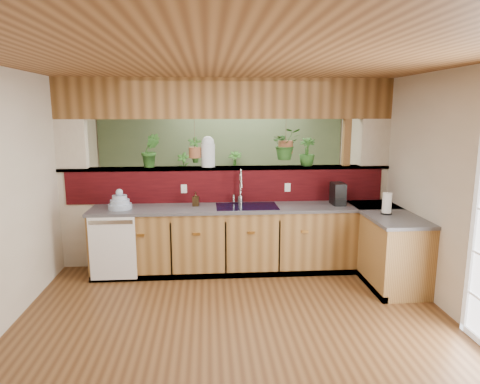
{
  "coord_description": "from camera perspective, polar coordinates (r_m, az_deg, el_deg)",
  "views": [
    {
      "loc": [
        -0.26,
        -4.6,
        2.17
      ],
      "look_at": [
        0.14,
        0.7,
        1.15
      ],
      "focal_mm": 32.0,
      "sensor_mm": 36.0,
      "label": 1
    }
  ],
  "objects": [
    {
      "name": "ground",
      "position": [
        5.09,
        -0.96,
        -14.37
      ],
      "size": [
        4.6,
        7.0,
        0.01
      ],
      "primitive_type": "cube",
      "color": "#57361A",
      "rests_on": "ground"
    },
    {
      "name": "ceiling",
      "position": [
        4.62,
        -1.07,
        16.2
      ],
      "size": [
        4.6,
        7.0,
        0.01
      ],
      "primitive_type": "cube",
      "color": "brown",
      "rests_on": "ground"
    },
    {
      "name": "wall_back",
      "position": [
        8.15,
        -2.45,
        4.73
      ],
      "size": [
        4.6,
        0.02,
        2.6
      ],
      "primitive_type": "cube",
      "color": "beige",
      "rests_on": "ground"
    },
    {
      "name": "wall_left",
      "position": [
        5.1,
        -27.76,
        -0.21
      ],
      "size": [
        0.02,
        7.0,
        2.6
      ],
      "primitive_type": "cube",
      "color": "beige",
      "rests_on": "ground"
    },
    {
      "name": "wall_right",
      "position": [
        5.33,
        24.48,
        0.5
      ],
      "size": [
        0.02,
        7.0,
        2.6
      ],
      "primitive_type": "cube",
      "color": "beige",
      "rests_on": "ground"
    },
    {
      "name": "pass_through_partition",
      "position": [
        6.03,
        -1.47,
        1.52
      ],
      "size": [
        4.6,
        0.21,
        2.6
      ],
      "color": "beige",
      "rests_on": "ground"
    },
    {
      "name": "pass_through_ledge",
      "position": [
        6.01,
        -1.76,
        3.21
      ],
      "size": [
        4.6,
        0.21,
        0.04
      ],
      "primitive_type": "cube",
      "color": "brown",
      "rests_on": "ground"
    },
    {
      "name": "header_beam",
      "position": [
        5.95,
        -1.82,
        12.36
      ],
      "size": [
        4.6,
        0.15,
        0.55
      ],
      "primitive_type": "cube",
      "color": "brown",
      "rests_on": "ground"
    },
    {
      "name": "sage_backwall",
      "position": [
        8.13,
        -2.44,
        4.72
      ],
      "size": [
        4.55,
        0.02,
        2.55
      ],
      "primitive_type": "cube",
      "color": "#516544",
      "rests_on": "ground"
    },
    {
      "name": "countertop",
      "position": [
        5.83,
        6.8,
        -6.37
      ],
      "size": [
        4.14,
        1.52,
        0.9
      ],
      "color": "brown",
      "rests_on": "ground"
    },
    {
      "name": "dishwasher",
      "position": [
        5.66,
        -16.64,
        -7.21
      ],
      "size": [
        0.58,
        0.03,
        0.82
      ],
      "color": "white",
      "rests_on": "ground"
    },
    {
      "name": "navy_sink",
      "position": [
        5.76,
        0.93,
        -2.69
      ],
      "size": [
        0.82,
        0.5,
        0.18
      ],
      "color": "black",
      "rests_on": "countertop"
    },
    {
      "name": "faucet",
      "position": [
        5.83,
        0.03,
        0.92
      ],
      "size": [
        0.22,
        0.21,
        0.49
      ],
      "color": "#B7B7B2",
      "rests_on": "countertop"
    },
    {
      "name": "dish_stack",
      "position": [
        5.79,
        -15.73,
        -1.38
      ],
      "size": [
        0.3,
        0.3,
        0.27
      ],
      "color": "#9FB1CD",
      "rests_on": "countertop"
    },
    {
      "name": "soap_dispenser",
      "position": [
        5.78,
        -5.93,
        -0.93
      ],
      "size": [
        0.09,
        0.09,
        0.19
      ],
      "primitive_type": "imported",
      "rotation": [
        0.0,
        0.0,
        -0.08
      ],
      "color": "#332412",
      "rests_on": "countertop"
    },
    {
      "name": "coffee_maker",
      "position": [
        5.97,
        12.94,
        -0.35
      ],
      "size": [
        0.16,
        0.27,
        0.3
      ],
      "rotation": [
        0.0,
        0.0,
        0.02
      ],
      "color": "black",
      "rests_on": "countertop"
    },
    {
      "name": "paper_towel",
      "position": [
        5.59,
        19.0,
        -1.5
      ],
      "size": [
        0.13,
        0.13,
        0.29
      ],
      "color": "black",
      "rests_on": "countertop"
    },
    {
      "name": "glass_jar",
      "position": [
        5.97,
        -4.28,
        5.4
      ],
      "size": [
        0.19,
        0.19,
        0.43
      ],
      "color": "silver",
      "rests_on": "pass_through_ledge"
    },
    {
      "name": "ledge_plant_left",
      "position": [
        6.02,
        -11.83,
        5.43
      ],
      "size": [
        0.29,
        0.25,
        0.47
      ],
      "primitive_type": "imported",
      "rotation": [
        0.0,
        0.0,
        0.19
      ],
      "color": "#26541D",
      "rests_on": "pass_through_ledge"
    },
    {
      "name": "ledge_plant_right",
      "position": [
        6.14,
        8.92,
        5.31
      ],
      "size": [
        0.28,
        0.28,
        0.4
      ],
      "primitive_type": "imported",
      "rotation": [
        0.0,
        0.0,
        -0.27
      ],
      "color": "#26541D",
      "rests_on": "pass_through_ledge"
    },
    {
      "name": "hanging_plant_a",
      "position": [
        5.96,
        -6.06,
        6.71
      ],
      "size": [
        0.19,
        0.17,
        0.53
      ],
      "color": "brown",
      "rests_on": "header_beam"
    },
    {
      "name": "hanging_plant_b",
      "position": [
        6.05,
        6.14,
        8.16
      ],
      "size": [
        0.43,
        0.39,
        0.56
      ],
      "color": "brown",
      "rests_on": "header_beam"
    },
    {
      "name": "shelving_console",
      "position": [
        8.02,
        -3.32,
        -1.16
      ],
      "size": [
        1.41,
        0.52,
        0.92
      ],
      "primitive_type": "cube",
      "rotation": [
        0.0,
        0.0,
        -0.11
      ],
      "color": "black",
      "rests_on": "ground"
    },
    {
      "name": "shelf_plant_a",
      "position": [
        7.92,
        -7.54,
        3.63
      ],
      "size": [
        0.27,
        0.22,
        0.45
      ],
      "primitive_type": "imported",
      "rotation": [
        0.0,
        0.0,
        -0.28
      ],
      "color": "#26541D",
      "rests_on": "shelving_console"
    },
    {
      "name": "shelf_plant_b",
      "position": [
        7.92,
        -0.69,
        3.77
      ],
      "size": [
        0.29,
        0.29,
        0.46
      ],
      "primitive_type": "imported",
      "rotation": [
        0.0,
        0.0,
        -0.14
      ],
      "color": "#26541D",
      "rests_on": "shelving_console"
    },
    {
      "name": "floor_plant",
      "position": [
        7.66,
        1.52,
        -3.0
      ],
      "size": [
        0.65,
        0.58,
        0.67
      ],
      "primitive_type": "imported",
      "rotation": [
        0.0,
        0.0,
        -0.09
      ],
      "color": "#26541D",
      "rests_on": "ground"
    }
  ]
}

